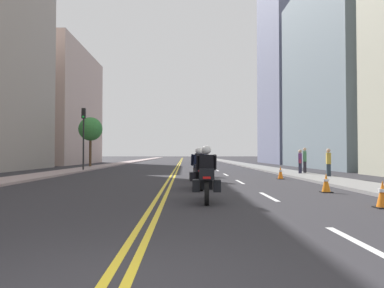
{
  "coord_description": "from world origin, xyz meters",
  "views": [
    {
      "loc": [
        0.73,
        -3.45,
        1.35
      ],
      "look_at": [
        1.05,
        12.81,
        1.79
      ],
      "focal_mm": 34.11,
      "sensor_mm": 36.0,
      "label": 1
    }
  ],
  "objects_px": {
    "motorcycle_2": "(203,168)",
    "street_tree_0": "(90,129)",
    "traffic_cone_1": "(326,183)",
    "traffic_light_near": "(84,128)",
    "pedestrian_2": "(328,163)",
    "motorcycle_1": "(199,172)",
    "pedestrian_1": "(305,161)",
    "traffic_cone_0": "(281,173)",
    "pedestrian_0": "(300,162)",
    "motorcycle_0": "(207,179)",
    "traffic_cone_2": "(383,194)",
    "motorcycle_3": "(200,165)"
  },
  "relations": [
    {
      "from": "traffic_cone_2",
      "to": "motorcycle_2",
      "type": "bearing_deg",
      "value": 114.82
    },
    {
      "from": "motorcycle_2",
      "to": "traffic_cone_2",
      "type": "bearing_deg",
      "value": -65.39
    },
    {
      "from": "traffic_cone_1",
      "to": "street_tree_0",
      "type": "distance_m",
      "value": 27.19
    },
    {
      "from": "traffic_cone_2",
      "to": "traffic_light_near",
      "type": "height_order",
      "value": "traffic_light_near"
    },
    {
      "from": "traffic_cone_2",
      "to": "pedestrian_0",
      "type": "xyz_separation_m",
      "value": [
        2.35,
        13.85,
        0.49
      ]
    },
    {
      "from": "pedestrian_1",
      "to": "pedestrian_2",
      "type": "distance_m",
      "value": 3.76
    },
    {
      "from": "motorcycle_3",
      "to": "traffic_cone_1",
      "type": "relative_size",
      "value": 3.15
    },
    {
      "from": "street_tree_0",
      "to": "motorcycle_0",
      "type": "bearing_deg",
      "value": -68.92
    },
    {
      "from": "pedestrian_1",
      "to": "motorcycle_3",
      "type": "bearing_deg",
      "value": 123.83
    },
    {
      "from": "pedestrian_0",
      "to": "motorcycle_3",
      "type": "bearing_deg",
      "value": -60.88
    },
    {
      "from": "motorcycle_2",
      "to": "street_tree_0",
      "type": "bearing_deg",
      "value": 119.19
    },
    {
      "from": "motorcycle_2",
      "to": "motorcycle_3",
      "type": "bearing_deg",
      "value": 89.96
    },
    {
      "from": "motorcycle_0",
      "to": "pedestrian_0",
      "type": "xyz_separation_m",
      "value": [
        6.67,
        12.65,
        0.18
      ]
    },
    {
      "from": "traffic_cone_1",
      "to": "motorcycle_2",
      "type": "bearing_deg",
      "value": 128.48
    },
    {
      "from": "pedestrian_1",
      "to": "motorcycle_2",
      "type": "bearing_deg",
      "value": 148.26
    },
    {
      "from": "pedestrian_1",
      "to": "street_tree_0",
      "type": "bearing_deg",
      "value": 72.7
    },
    {
      "from": "pedestrian_0",
      "to": "street_tree_0",
      "type": "bearing_deg",
      "value": -109.6
    },
    {
      "from": "pedestrian_2",
      "to": "traffic_cone_1",
      "type": "bearing_deg",
      "value": -9.37
    },
    {
      "from": "traffic_cone_0",
      "to": "pedestrian_1",
      "type": "height_order",
      "value": "pedestrian_1"
    },
    {
      "from": "traffic_cone_0",
      "to": "motorcycle_1",
      "type": "bearing_deg",
      "value": -130.03
    },
    {
      "from": "motorcycle_3",
      "to": "pedestrian_1",
      "type": "distance_m",
      "value": 7.21
    },
    {
      "from": "traffic_cone_0",
      "to": "pedestrian_0",
      "type": "relative_size",
      "value": 0.43
    },
    {
      "from": "motorcycle_0",
      "to": "traffic_cone_2",
      "type": "xyz_separation_m",
      "value": [
        4.32,
        -1.2,
        -0.31
      ]
    },
    {
      "from": "motorcycle_0",
      "to": "traffic_light_near",
      "type": "distance_m",
      "value": 20.26
    },
    {
      "from": "motorcycle_1",
      "to": "motorcycle_0",
      "type": "bearing_deg",
      "value": -92.33
    },
    {
      "from": "motorcycle_2",
      "to": "traffic_cone_0",
      "type": "distance_m",
      "value": 4.51
    },
    {
      "from": "motorcycle_2",
      "to": "traffic_light_near",
      "type": "bearing_deg",
      "value": 129.15
    },
    {
      "from": "motorcycle_1",
      "to": "traffic_light_near",
      "type": "xyz_separation_m",
      "value": [
        -8.41,
        14.51,
        2.71
      ]
    },
    {
      "from": "traffic_cone_2",
      "to": "pedestrian_0",
      "type": "relative_size",
      "value": 0.43
    },
    {
      "from": "motorcycle_0",
      "to": "traffic_cone_2",
      "type": "relative_size",
      "value": 3.11
    },
    {
      "from": "traffic_cone_2",
      "to": "pedestrian_2",
      "type": "xyz_separation_m",
      "value": [
        2.95,
        10.82,
        0.5
      ]
    },
    {
      "from": "motorcycle_1",
      "to": "pedestrian_1",
      "type": "height_order",
      "value": "pedestrian_1"
    },
    {
      "from": "motorcycle_3",
      "to": "traffic_cone_1",
      "type": "height_order",
      "value": "motorcycle_3"
    },
    {
      "from": "motorcycle_3",
      "to": "pedestrian_2",
      "type": "height_order",
      "value": "motorcycle_3"
    },
    {
      "from": "motorcycle_0",
      "to": "traffic_cone_1",
      "type": "xyz_separation_m",
      "value": [
        4.32,
        2.44,
        -0.31
      ]
    },
    {
      "from": "pedestrian_2",
      "to": "motorcycle_0",
      "type": "bearing_deg",
      "value": -24.13
    },
    {
      "from": "pedestrian_1",
      "to": "traffic_cone_1",
      "type": "bearing_deg",
      "value": -176.78
    },
    {
      "from": "traffic_cone_1",
      "to": "traffic_light_near",
      "type": "distance_m",
      "value": 20.53
    },
    {
      "from": "motorcycle_1",
      "to": "traffic_cone_1",
      "type": "bearing_deg",
      "value": -19.24
    },
    {
      "from": "motorcycle_1",
      "to": "traffic_cone_1",
      "type": "relative_size",
      "value": 3.34
    },
    {
      "from": "motorcycle_0",
      "to": "pedestrian_0",
      "type": "relative_size",
      "value": 1.33
    },
    {
      "from": "traffic_light_near",
      "to": "pedestrian_2",
      "type": "relative_size",
      "value": 2.99
    },
    {
      "from": "traffic_cone_0",
      "to": "pedestrian_0",
      "type": "xyz_separation_m",
      "value": [
        2.18,
        3.53,
        0.49
      ]
    },
    {
      "from": "traffic_light_near",
      "to": "traffic_cone_0",
      "type": "bearing_deg",
      "value": -35.03
    },
    {
      "from": "motorcycle_2",
      "to": "pedestrian_1",
      "type": "xyz_separation_m",
      "value": [
        6.92,
        5.86,
        0.25
      ]
    },
    {
      "from": "motorcycle_1",
      "to": "pedestrian_1",
      "type": "bearing_deg",
      "value": 49.76
    },
    {
      "from": "traffic_cone_1",
      "to": "motorcycle_3",
      "type": "bearing_deg",
      "value": 114.28
    },
    {
      "from": "motorcycle_3",
      "to": "traffic_light_near",
      "type": "relative_size",
      "value": 0.44
    },
    {
      "from": "motorcycle_0",
      "to": "motorcycle_1",
      "type": "bearing_deg",
      "value": 94.01
    },
    {
      "from": "motorcycle_2",
      "to": "traffic_cone_2",
      "type": "distance_m",
      "value": 9.61
    }
  ]
}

